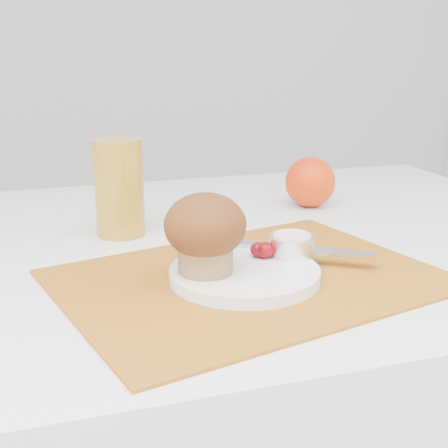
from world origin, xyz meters
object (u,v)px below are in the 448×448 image
object	(u,v)px
orange	(310,182)
juice_glass	(119,188)
muffin	(205,231)
plate	(245,274)

from	to	relation	value
orange	juice_glass	distance (m)	0.34
muffin	plate	bearing A→B (deg)	-4.70
plate	orange	world-z (taller)	orange
orange	muffin	distance (m)	0.40
plate	muffin	world-z (taller)	muffin
orange	juice_glass	bearing A→B (deg)	-169.28
orange	muffin	bearing A→B (deg)	-132.63
muffin	juice_glass	bearing A→B (deg)	105.18
juice_glass	muffin	world-z (taller)	juice_glass
plate	muffin	bearing A→B (deg)	175.30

